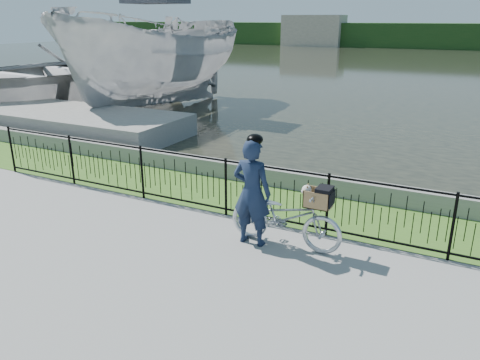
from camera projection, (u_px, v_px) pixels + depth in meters
The scene contains 12 objects.
ground at pixel (234, 262), 7.36m from camera, with size 120.00×120.00×0.00m, color gray.
grass_strip at pixel (292, 206), 9.55m from camera, with size 60.00×2.00×0.01m, color #3E6921.
water at pixel (436, 69), 35.17m from camera, with size 120.00×120.00×0.00m, color #27291E.
quay_wall at pixel (309, 182), 10.32m from camera, with size 60.00×0.30×0.40m, color gray.
fence at pixel (274, 196), 8.52m from camera, with size 14.00×0.06×1.15m, color black, non-canonical shape.
far_treeline at pixel (459, 36), 57.44m from camera, with size 120.00×6.00×3.00m, color #214319.
far_building_left at pixel (314, 31), 63.26m from camera, with size 8.00×4.00×4.00m, color #ACA08A.
dock at pixel (51, 118), 16.14m from camera, with size 10.00×3.00×0.70m, color gray.
bicycle_rig at pixel (286, 216), 7.75m from camera, with size 1.96×0.68×1.16m.
cyclist at pixel (252, 191), 7.70m from camera, with size 0.67×0.44×1.90m.
boat_near at pixel (159, 59), 18.60m from camera, with size 4.28×10.39×5.75m.
boat_far at pixel (67, 74), 20.77m from camera, with size 10.24×13.30×2.55m.
Camera 1 is at (3.03, -5.78, 3.64)m, focal length 35.00 mm.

